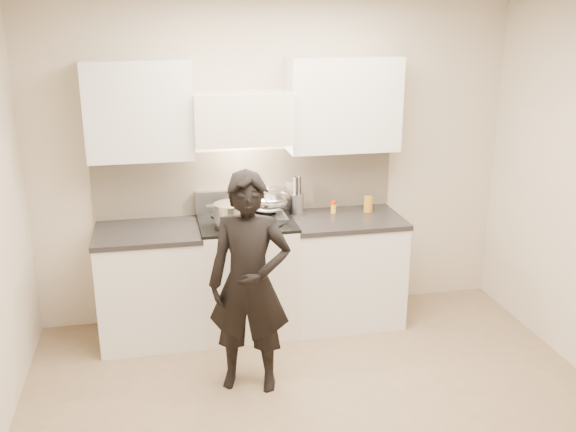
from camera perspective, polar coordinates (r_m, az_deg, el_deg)
The scene contains 11 objects.
ground_plane at distance 4.37m, azimuth 3.44°, elevation -17.91°, with size 4.00×4.00×0.00m, color #8C7258.
room_shell at distance 4.01m, azimuth 1.68°, elevation 4.11°, with size 4.04×3.54×2.70m.
stove at distance 5.31m, azimuth -3.62°, elevation -5.23°, with size 0.76×0.65×0.96m.
counter_right at distance 5.48m, azimuth 5.03°, elevation -4.67°, with size 0.92×0.67×0.92m.
counter_left at distance 5.27m, azimuth -12.09°, elevation -5.94°, with size 0.82×0.67×0.92m.
wok at distance 5.27m, azimuth -1.81°, elevation 1.32°, with size 0.35×0.43×0.28m.
stock_pot at distance 4.97m, azimuth -5.14°, elevation 0.16°, with size 0.36×0.32×0.17m.
utensil_crock at distance 5.37m, azimuth 0.78°, elevation 1.23°, with size 0.12×0.12×0.32m.
spice_jar at distance 5.40m, azimuth 4.06°, elevation 0.81°, with size 0.05×0.05×0.10m.
oil_glass at distance 5.47m, azimuth 7.14°, elevation 1.06°, with size 0.08×0.08×0.13m.
person at distance 4.38m, azimuth -3.44°, elevation -6.01°, with size 0.57×0.37×1.56m, color black.
Camera 1 is at (-0.96, -3.42, 2.54)m, focal length 40.00 mm.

